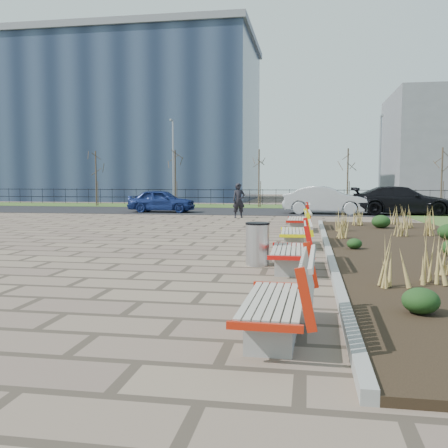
% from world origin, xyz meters
% --- Properties ---
extents(ground, '(120.00, 120.00, 0.00)m').
position_xyz_m(ground, '(0.00, 0.00, 0.00)').
color(ground, '#6F5F4C').
rests_on(ground, ground).
extents(planting_bed, '(4.50, 18.00, 0.10)m').
position_xyz_m(planting_bed, '(6.25, 5.00, 0.05)').
color(planting_bed, black).
rests_on(planting_bed, ground).
extents(planting_curb, '(0.16, 18.00, 0.15)m').
position_xyz_m(planting_curb, '(3.92, 5.00, 0.07)').
color(planting_curb, gray).
rests_on(planting_curb, ground).
extents(grass_verge_far, '(80.00, 5.00, 0.04)m').
position_xyz_m(grass_verge_far, '(0.00, 28.00, 0.02)').
color(grass_verge_far, '#33511E').
rests_on(grass_verge_far, ground).
extents(road, '(80.00, 7.00, 0.02)m').
position_xyz_m(road, '(0.00, 22.00, 0.01)').
color(road, black).
rests_on(road, ground).
extents(bench_a, '(0.96, 2.12, 1.00)m').
position_xyz_m(bench_a, '(3.00, -2.24, 0.50)').
color(bench_a, '#B8210C').
rests_on(bench_a, ground).
extents(bench_b, '(0.93, 2.11, 1.00)m').
position_xyz_m(bench_b, '(3.00, 2.30, 0.50)').
color(bench_b, red).
rests_on(bench_b, ground).
extents(bench_c, '(0.97, 2.13, 1.00)m').
position_xyz_m(bench_c, '(3.00, 6.13, 0.50)').
color(bench_c, '#FBF10D').
rests_on(bench_c, ground).
extents(bench_d, '(0.90, 2.10, 1.00)m').
position_xyz_m(bench_d, '(3.00, 10.77, 0.50)').
color(bench_d, '#B5130C').
rests_on(bench_d, ground).
extents(litter_bin, '(0.52, 0.52, 0.94)m').
position_xyz_m(litter_bin, '(2.29, 2.83, 0.47)').
color(litter_bin, '#B2B2B7').
rests_on(litter_bin, ground).
extents(pedestrian, '(0.75, 0.63, 1.75)m').
position_xyz_m(pedestrian, '(-0.06, 16.78, 0.88)').
color(pedestrian, black).
rests_on(pedestrian, ground).
extents(car_blue, '(3.96, 1.64, 1.34)m').
position_xyz_m(car_blue, '(-5.16, 20.30, 0.69)').
color(car_blue, navy).
rests_on(car_blue, road).
extents(car_silver, '(4.81, 1.99, 1.55)m').
position_xyz_m(car_silver, '(4.37, 20.35, 0.79)').
color(car_silver, '#9FA2A6').
rests_on(car_silver, road).
extents(car_black, '(5.39, 2.27, 1.55)m').
position_xyz_m(car_black, '(8.44, 20.29, 0.80)').
color(car_black, black).
rests_on(car_black, road).
extents(tree_a, '(1.40, 1.40, 4.00)m').
position_xyz_m(tree_a, '(-12.00, 26.50, 2.04)').
color(tree_a, '#4C3D2D').
rests_on(tree_a, grass_verge_far).
extents(tree_b, '(1.40, 1.40, 4.00)m').
position_xyz_m(tree_b, '(-6.00, 26.50, 2.04)').
color(tree_b, '#4C3D2D').
rests_on(tree_b, grass_verge_far).
extents(tree_c, '(1.40, 1.40, 4.00)m').
position_xyz_m(tree_c, '(0.00, 26.50, 2.04)').
color(tree_c, '#4C3D2D').
rests_on(tree_c, grass_verge_far).
extents(tree_d, '(1.40, 1.40, 4.00)m').
position_xyz_m(tree_d, '(6.00, 26.50, 2.04)').
color(tree_d, '#4C3D2D').
rests_on(tree_d, grass_verge_far).
extents(tree_e, '(1.40, 1.40, 4.00)m').
position_xyz_m(tree_e, '(12.00, 26.50, 2.04)').
color(tree_e, '#4C3D2D').
rests_on(tree_e, grass_verge_far).
extents(lamp_west, '(0.24, 0.60, 6.00)m').
position_xyz_m(lamp_west, '(-6.00, 26.00, 3.04)').
color(lamp_west, gray).
rests_on(lamp_west, grass_verge_far).
extents(lamp_east, '(0.24, 0.60, 6.00)m').
position_xyz_m(lamp_east, '(8.00, 26.00, 3.04)').
color(lamp_east, gray).
rests_on(lamp_east, grass_verge_far).
extents(railing_fence, '(44.00, 0.10, 1.20)m').
position_xyz_m(railing_fence, '(0.00, 29.50, 0.64)').
color(railing_fence, black).
rests_on(railing_fence, grass_verge_far).
extents(building_glass, '(40.00, 14.00, 15.00)m').
position_xyz_m(building_glass, '(-22.00, 40.00, 7.50)').
color(building_glass, '#192338').
rests_on(building_glass, ground).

